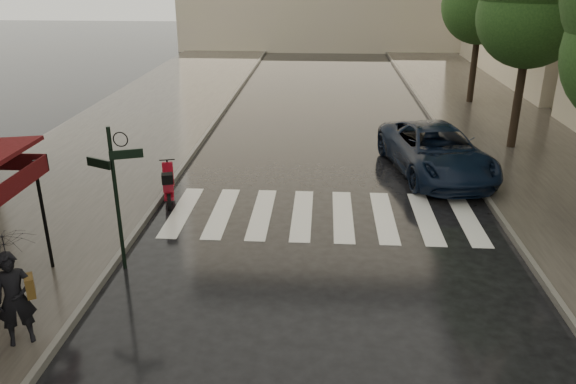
# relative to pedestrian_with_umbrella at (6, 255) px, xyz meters

# --- Properties ---
(ground) EXTENTS (120.00, 120.00, 0.00)m
(ground) POSITION_rel_pedestrian_with_umbrella_xyz_m (2.00, -0.28, -1.75)
(ground) COLOR black
(ground) RESTS_ON ground
(sidewalk_near) EXTENTS (6.00, 60.00, 0.12)m
(sidewalk_near) POSITION_rel_pedestrian_with_umbrella_xyz_m (-2.50, 11.72, -1.69)
(sidewalk_near) COLOR #38332D
(sidewalk_near) RESTS_ON ground
(sidewalk_far) EXTENTS (5.50, 60.00, 0.12)m
(sidewalk_far) POSITION_rel_pedestrian_with_umbrella_xyz_m (12.25, 11.72, -1.69)
(sidewalk_far) COLOR #38332D
(sidewalk_far) RESTS_ON ground
(curb_near) EXTENTS (0.12, 60.00, 0.16)m
(curb_near) POSITION_rel_pedestrian_with_umbrella_xyz_m (0.55, 11.72, -1.67)
(curb_near) COLOR #595651
(curb_near) RESTS_ON ground
(curb_far) EXTENTS (0.12, 60.00, 0.16)m
(curb_far) POSITION_rel_pedestrian_with_umbrella_xyz_m (9.45, 11.72, -1.67)
(curb_far) COLOR #595651
(curb_far) RESTS_ON ground
(crosswalk) EXTENTS (7.85, 3.20, 0.01)m
(crosswalk) POSITION_rel_pedestrian_with_umbrella_xyz_m (4.97, 5.72, -1.74)
(crosswalk) COLOR silver
(crosswalk) RESTS_ON ground
(signpost) EXTENTS (1.17, 0.29, 3.10)m
(signpost) POSITION_rel_pedestrian_with_umbrella_xyz_m (0.80, 2.72, 0.08)
(signpost) COLOR black
(signpost) RESTS_ON ground
(pedestrian_with_umbrella) EXTENTS (1.34, 1.35, 2.45)m
(pedestrian_with_umbrella) POSITION_rel_pedestrian_with_umbrella_xyz_m (0.00, 0.00, 0.00)
(pedestrian_with_umbrella) COLOR black
(pedestrian_with_umbrella) RESTS_ON sidewalk_near
(scooter) EXTENTS (0.66, 1.55, 1.04)m
(scooter) POSITION_rel_pedestrian_with_umbrella_xyz_m (0.82, 6.32, -1.27)
(scooter) COLOR black
(scooter) RESTS_ON ground
(parked_car) EXTENTS (3.33, 5.64, 1.47)m
(parked_car) POSITION_rel_pedestrian_with_umbrella_xyz_m (8.39, 9.09, -1.01)
(parked_car) COLOR black
(parked_car) RESTS_ON ground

